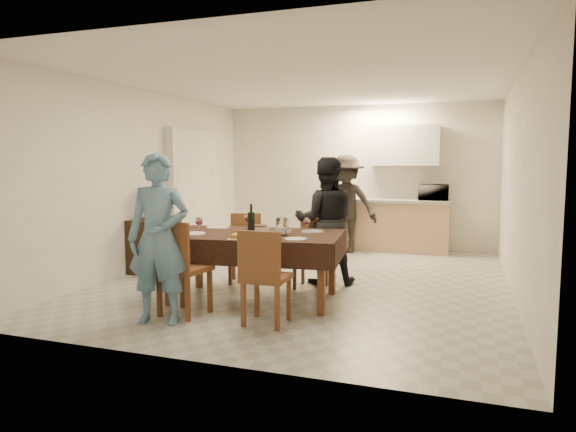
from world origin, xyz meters
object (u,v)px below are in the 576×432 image
at_px(person_far, 325,221).
at_px(water_jug, 154,204).
at_px(person_near, 159,238).
at_px(water_pitcher, 281,226).
at_px(person_kitchen, 346,204).
at_px(console, 155,244).
at_px(wine_bottle, 251,218).
at_px(dining_table, 254,236).
at_px(microwave, 434,192).
at_px(savoury_tart, 248,236).

bearing_deg(person_far, water_jug, -16.98).
height_order(water_jug, person_near, person_near).
distance_m(water_pitcher, person_near, 1.35).
bearing_deg(water_jug, person_kitchen, 46.34).
distance_m(console, wine_bottle, 2.23).
xyz_separation_m(person_far, person_kitchen, (-0.27, 2.35, 0.03)).
distance_m(dining_table, water_pitcher, 0.38).
height_order(water_jug, microwave, microwave).
xyz_separation_m(person_near, person_far, (1.10, 2.10, -0.01)).
distance_m(dining_table, person_far, 1.19).
relative_size(console, water_jug, 2.04).
bearing_deg(wine_bottle, person_near, -114.44).
distance_m(microwave, person_kitchen, 1.52).
relative_size(dining_table, water_pitcher, 10.65).
bearing_deg(water_jug, console, 0.00).
distance_m(water_pitcher, savoury_tart, 0.42).
xyz_separation_m(console, water_pitcher, (2.33, -1.08, 0.48)).
bearing_deg(water_pitcher, console, 155.20).
height_order(wine_bottle, person_kitchen, person_kitchen).
distance_m(dining_table, person_near, 1.19).
relative_size(wine_bottle, person_near, 0.20).
relative_size(water_jug, microwave, 0.82).
bearing_deg(dining_table, water_jug, 145.66).
distance_m(microwave, person_far, 3.04).
relative_size(water_jug, savoury_tart, 1.08).
bearing_deg(wine_bottle, water_pitcher, -14.04).
bearing_deg(savoury_tart, wine_bottle, 109.23).
bearing_deg(savoury_tart, person_far, 72.53).
distance_m(console, person_kitchen, 3.31).
height_order(water_pitcher, microwave, microwave).
bearing_deg(wine_bottle, dining_table, -45.00).
bearing_deg(person_kitchen, microwave, 17.41).
bearing_deg(water_pitcher, person_kitchen, 91.10).
distance_m(console, water_jug, 0.58).
distance_m(water_jug, person_near, 2.53).
distance_m(wine_bottle, water_pitcher, 0.42).
bearing_deg(person_far, person_near, 44.86).
xyz_separation_m(console, person_near, (1.43, -2.08, 0.45)).
height_order(water_jug, savoury_tart, water_jug).
xyz_separation_m(microwave, person_near, (-2.27, -4.90, -0.22)).
height_order(wine_bottle, microwave, microwave).
bearing_deg(person_near, water_pitcher, 34.62).
bearing_deg(person_near, water_jug, 111.18).
distance_m(savoury_tart, person_near, 0.93).
xyz_separation_m(console, savoury_tart, (2.08, -1.41, 0.41)).
bearing_deg(dining_table, person_kitchen, 78.29).
bearing_deg(person_near, savoury_tart, 32.48).
height_order(savoury_tart, person_near, person_near).
xyz_separation_m(water_pitcher, person_near, (-0.90, -1.00, -0.04)).
height_order(dining_table, water_pitcher, water_pitcher).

